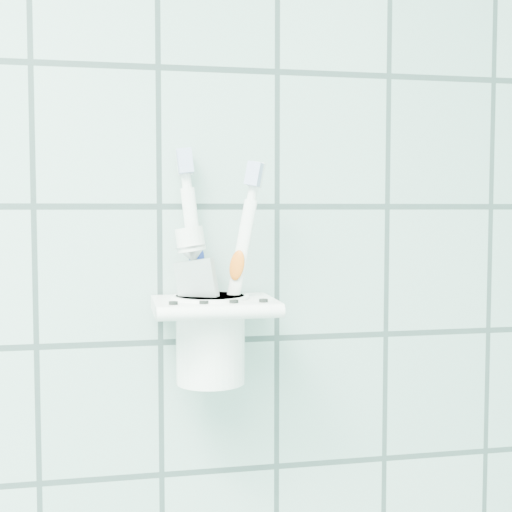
{
  "coord_description": "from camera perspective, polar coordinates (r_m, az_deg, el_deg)",
  "views": [
    {
      "loc": [
        0.55,
        0.49,
        1.38
      ],
      "look_at": [
        0.67,
        1.1,
        1.34
      ],
      "focal_mm": 50.0,
      "sensor_mm": 36.0,
      "label": 1
    }
  ],
  "objects": [
    {
      "name": "holder_bracket",
      "position": [
        0.68,
        -3.38,
        -4.12
      ],
      "size": [
        0.11,
        0.1,
        0.04
      ],
      "color": "white",
      "rests_on": "wall_back"
    },
    {
      "name": "cup",
      "position": [
        0.68,
        -3.67,
        -6.32
      ],
      "size": [
        0.07,
        0.07,
        0.08
      ],
      "color": "white",
      "rests_on": "holder_bracket"
    },
    {
      "name": "toothbrush_blue",
      "position": [
        0.68,
        -5.1,
        -1.25
      ],
      "size": [
        0.03,
        0.08,
        0.19
      ],
      "rotation": [
        -0.4,
        0.15,
        0.08
      ],
      "color": "white",
      "rests_on": "cup"
    },
    {
      "name": "toothbrush_orange",
      "position": [
        0.68,
        -2.96,
        -0.77
      ],
      "size": [
        0.05,
        0.02,
        0.21
      ],
      "rotation": [
        -0.08,
        0.17,
        -0.58
      ],
      "color": "white",
      "rests_on": "cup"
    },
    {
      "name": "toothpaste_tube",
      "position": [
        0.67,
        -3.67,
        -2.72
      ],
      "size": [
        0.05,
        0.04,
        0.15
      ],
      "rotation": [
        0.02,
        -0.15,
        -0.43
      ],
      "color": "silver",
      "rests_on": "cup"
    },
    {
      "name": "toothbrush_pink",
      "position": [
        0.69,
        -3.83,
        -0.18
      ],
      "size": [
        0.03,
        0.03,
        0.22
      ],
      "rotation": [
        -0.09,
        -0.1,
        0.03
      ],
      "color": "white",
      "rests_on": "cup"
    }
  ]
}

